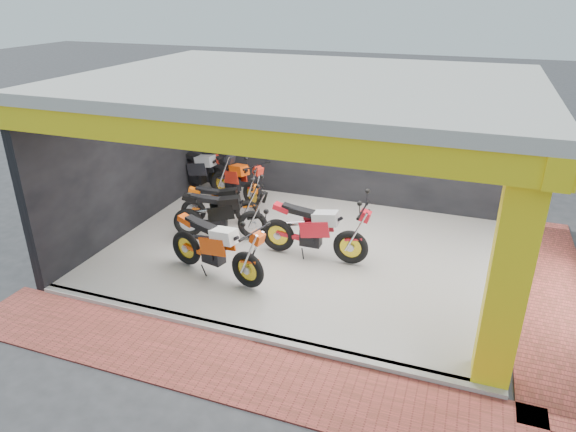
% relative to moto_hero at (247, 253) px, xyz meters
% --- Properties ---
extents(ground, '(80.00, 80.00, 0.00)m').
position_rel_moto_hero_xyz_m(ground, '(0.47, -0.22, -0.83)').
color(ground, '#2D2D30').
rests_on(ground, ground).
extents(showroom_floor, '(8.00, 6.00, 0.10)m').
position_rel_moto_hero_xyz_m(showroom_floor, '(0.47, 1.78, -0.78)').
color(showroom_floor, silver).
rests_on(showroom_floor, ground).
extents(showroom_ceiling, '(8.40, 6.40, 0.20)m').
position_rel_moto_hero_xyz_m(showroom_ceiling, '(0.47, 1.78, 2.77)').
color(showroom_ceiling, beige).
rests_on(showroom_ceiling, corner_column).
extents(back_wall, '(8.20, 0.20, 3.50)m').
position_rel_moto_hero_xyz_m(back_wall, '(0.47, 4.88, 0.92)').
color(back_wall, black).
rests_on(back_wall, ground).
extents(left_wall, '(0.20, 6.20, 3.50)m').
position_rel_moto_hero_xyz_m(left_wall, '(-3.63, 1.78, 0.92)').
color(left_wall, black).
rests_on(left_wall, ground).
extents(corner_column, '(0.50, 0.50, 3.50)m').
position_rel_moto_hero_xyz_m(corner_column, '(4.22, -0.97, 0.92)').
color(corner_column, yellow).
rests_on(corner_column, ground).
extents(header_beam_front, '(8.40, 0.30, 0.40)m').
position_rel_moto_hero_xyz_m(header_beam_front, '(0.47, -1.22, 2.47)').
color(header_beam_front, yellow).
rests_on(header_beam_front, corner_column).
extents(header_beam_right, '(0.30, 6.40, 0.40)m').
position_rel_moto_hero_xyz_m(header_beam_right, '(4.47, 1.78, 2.47)').
color(header_beam_right, yellow).
rests_on(header_beam_right, corner_column).
extents(floor_kerb, '(8.00, 0.20, 0.10)m').
position_rel_moto_hero_xyz_m(floor_kerb, '(0.47, -1.24, -0.78)').
color(floor_kerb, silver).
rests_on(floor_kerb, ground).
extents(paver_front, '(9.00, 1.40, 0.03)m').
position_rel_moto_hero_xyz_m(paver_front, '(0.47, -2.02, -0.81)').
color(paver_front, '#9B3A32').
rests_on(paver_front, ground).
extents(paver_right, '(1.40, 7.00, 0.03)m').
position_rel_moto_hero_xyz_m(paver_right, '(5.27, 1.78, -0.81)').
color(paver_right, '#9B3A32').
rests_on(paver_right, ground).
extents(moto_hero, '(2.52, 1.43, 1.45)m').
position_rel_moto_hero_xyz_m(moto_hero, '(0.00, 0.00, 0.00)').
color(moto_hero, '#DD4409').
rests_on(moto_hero, showroom_floor).
extents(moto_row_a, '(2.40, 0.91, 1.46)m').
position_rel_moto_hero_xyz_m(moto_row_a, '(1.56, 1.51, 0.01)').
color(moto_row_a, red).
rests_on(moto_row_a, showroom_floor).
extents(moto_row_b, '(2.35, 1.38, 1.35)m').
position_rel_moto_hero_xyz_m(moto_row_b, '(-0.72, 1.88, -0.05)').
color(moto_row_b, black).
rests_on(moto_row_b, showroom_floor).
extents(moto_row_c, '(2.43, 1.77, 1.40)m').
position_rel_moto_hero_xyz_m(moto_row_c, '(-1.44, 3.51, -0.03)').
color(moto_row_c, red).
rests_on(moto_row_c, showroom_floor).
extents(moto_row_d, '(2.09, 1.27, 1.20)m').
position_rel_moto_hero_xyz_m(moto_row_d, '(-1.15, 2.56, -0.13)').
color(moto_row_d, '#EB5B09').
rests_on(moto_row_d, showroom_floor).
extents(moto_row_e, '(2.55, 1.28, 1.49)m').
position_rel_moto_hero_xyz_m(moto_row_e, '(-2.43, 3.87, 0.02)').
color(moto_row_e, black).
rests_on(moto_row_e, showroom_floor).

